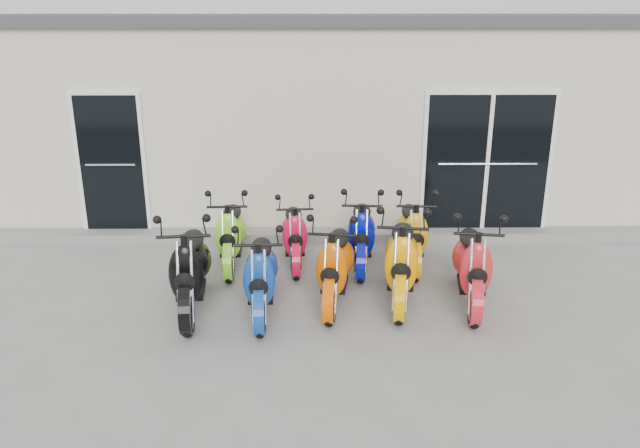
{
  "coord_description": "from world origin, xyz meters",
  "views": [
    {
      "loc": [
        -0.07,
        -7.24,
        3.45
      ],
      "look_at": [
        0.0,
        0.6,
        0.75
      ],
      "focal_mm": 35.0,
      "sensor_mm": 36.0,
      "label": 1
    }
  ],
  "objects_px": {
    "scooter_front_black": "(190,258)",
    "scooter_back_yellow": "(413,224)",
    "scooter_back_blue": "(362,224)",
    "scooter_front_orange_a": "(335,254)",
    "scooter_front_blue": "(260,264)",
    "scooter_back_red": "(294,226)",
    "scooter_front_red": "(473,255)",
    "scooter_front_orange_b": "(402,249)",
    "scooter_back_green": "(231,225)"
  },
  "relations": [
    {
      "from": "scooter_front_black",
      "to": "scooter_back_blue",
      "type": "distance_m",
      "value": 2.53
    },
    {
      "from": "scooter_front_blue",
      "to": "scooter_back_yellow",
      "type": "bearing_deg",
      "value": 33.21
    },
    {
      "from": "scooter_front_red",
      "to": "scooter_back_blue",
      "type": "distance_m",
      "value": 1.75
    },
    {
      "from": "scooter_front_blue",
      "to": "scooter_back_blue",
      "type": "height_order",
      "value": "scooter_front_blue"
    },
    {
      "from": "scooter_front_red",
      "to": "scooter_back_yellow",
      "type": "bearing_deg",
      "value": 122.14
    },
    {
      "from": "scooter_back_green",
      "to": "scooter_back_yellow",
      "type": "height_order",
      "value": "scooter_back_green"
    },
    {
      "from": "scooter_front_red",
      "to": "scooter_front_orange_b",
      "type": "bearing_deg",
      "value": -179.02
    },
    {
      "from": "scooter_front_orange_b",
      "to": "scooter_back_green",
      "type": "height_order",
      "value": "scooter_front_orange_b"
    },
    {
      "from": "scooter_front_black",
      "to": "scooter_front_orange_b",
      "type": "distance_m",
      "value": 2.56
    },
    {
      "from": "scooter_front_black",
      "to": "scooter_front_red",
      "type": "relative_size",
      "value": 1.04
    },
    {
      "from": "scooter_front_blue",
      "to": "scooter_front_orange_a",
      "type": "height_order",
      "value": "scooter_front_orange_a"
    },
    {
      "from": "scooter_back_green",
      "to": "scooter_front_blue",
      "type": "bearing_deg",
      "value": -72.88
    },
    {
      "from": "scooter_front_orange_a",
      "to": "scooter_back_yellow",
      "type": "distance_m",
      "value": 1.63
    },
    {
      "from": "scooter_back_red",
      "to": "scooter_front_red",
      "type": "bearing_deg",
      "value": -33.69
    },
    {
      "from": "scooter_back_green",
      "to": "scooter_back_red",
      "type": "xyz_separation_m",
      "value": [
        0.89,
        0.05,
        -0.04
      ]
    },
    {
      "from": "scooter_back_blue",
      "to": "scooter_back_yellow",
      "type": "bearing_deg",
      "value": 5.39
    },
    {
      "from": "scooter_back_blue",
      "to": "scooter_back_yellow",
      "type": "distance_m",
      "value": 0.71
    },
    {
      "from": "scooter_front_blue",
      "to": "scooter_back_green",
      "type": "relative_size",
      "value": 1.01
    },
    {
      "from": "scooter_front_blue",
      "to": "scooter_front_orange_a",
      "type": "distance_m",
      "value": 0.93
    },
    {
      "from": "scooter_front_orange_b",
      "to": "scooter_back_green",
      "type": "xyz_separation_m",
      "value": [
        -2.24,
        1.12,
        -0.06
      ]
    },
    {
      "from": "scooter_front_orange_b",
      "to": "scooter_front_blue",
      "type": "bearing_deg",
      "value": -160.65
    },
    {
      "from": "scooter_front_red",
      "to": "scooter_back_yellow",
      "type": "height_order",
      "value": "scooter_front_red"
    },
    {
      "from": "scooter_front_blue",
      "to": "scooter_front_orange_a",
      "type": "bearing_deg",
      "value": 14.02
    },
    {
      "from": "scooter_front_red",
      "to": "scooter_back_green",
      "type": "distance_m",
      "value": 3.32
    },
    {
      "from": "scooter_front_orange_a",
      "to": "scooter_back_yellow",
      "type": "height_order",
      "value": "scooter_front_orange_a"
    },
    {
      "from": "scooter_back_green",
      "to": "scooter_front_orange_b",
      "type": "bearing_deg",
      "value": -29.69
    },
    {
      "from": "scooter_back_red",
      "to": "scooter_back_yellow",
      "type": "xyz_separation_m",
      "value": [
        1.65,
        -0.05,
        0.04
      ]
    },
    {
      "from": "scooter_front_black",
      "to": "scooter_front_blue",
      "type": "relative_size",
      "value": 1.09
    },
    {
      "from": "scooter_front_black",
      "to": "scooter_front_orange_a",
      "type": "height_order",
      "value": "scooter_front_black"
    },
    {
      "from": "scooter_back_green",
      "to": "scooter_back_blue",
      "type": "relative_size",
      "value": 0.99
    },
    {
      "from": "scooter_front_blue",
      "to": "scooter_front_red",
      "type": "xyz_separation_m",
      "value": [
        2.55,
        0.21,
        0.03
      ]
    },
    {
      "from": "scooter_front_orange_b",
      "to": "scooter_back_red",
      "type": "relative_size",
      "value": 1.17
    },
    {
      "from": "scooter_front_orange_a",
      "to": "scooter_back_blue",
      "type": "height_order",
      "value": "scooter_front_orange_a"
    },
    {
      "from": "scooter_back_blue",
      "to": "scooter_back_yellow",
      "type": "relative_size",
      "value": 1.01
    },
    {
      "from": "scooter_front_black",
      "to": "scooter_front_blue",
      "type": "distance_m",
      "value": 0.84
    },
    {
      "from": "scooter_front_orange_b",
      "to": "scooter_back_blue",
      "type": "relative_size",
      "value": 1.09
    },
    {
      "from": "scooter_front_blue",
      "to": "scooter_back_red",
      "type": "bearing_deg",
      "value": 74.09
    },
    {
      "from": "scooter_front_red",
      "to": "scooter_back_blue",
      "type": "height_order",
      "value": "scooter_front_red"
    },
    {
      "from": "scooter_front_black",
      "to": "scooter_front_orange_a",
      "type": "xyz_separation_m",
      "value": [
        1.73,
        0.19,
        -0.04
      ]
    },
    {
      "from": "scooter_front_blue",
      "to": "scooter_front_orange_a",
      "type": "xyz_separation_m",
      "value": [
        0.89,
        0.27,
        0.01
      ]
    },
    {
      "from": "scooter_front_red",
      "to": "scooter_back_blue",
      "type": "bearing_deg",
      "value": 144.2
    },
    {
      "from": "scooter_back_yellow",
      "to": "scooter_front_blue",
      "type": "bearing_deg",
      "value": -140.84
    },
    {
      "from": "scooter_front_black",
      "to": "scooter_back_red",
      "type": "bearing_deg",
      "value": 44.52
    },
    {
      "from": "scooter_front_black",
      "to": "scooter_back_yellow",
      "type": "xyz_separation_m",
      "value": [
        2.84,
        1.37,
        -0.07
      ]
    },
    {
      "from": "scooter_back_blue",
      "to": "scooter_front_red",
      "type": "bearing_deg",
      "value": -39.84
    },
    {
      "from": "scooter_front_orange_b",
      "to": "scooter_back_yellow",
      "type": "height_order",
      "value": "scooter_front_orange_b"
    },
    {
      "from": "scooter_front_black",
      "to": "scooter_front_orange_a",
      "type": "relative_size",
      "value": 1.06
    },
    {
      "from": "scooter_front_blue",
      "to": "scooter_back_blue",
      "type": "relative_size",
      "value": 1.0
    },
    {
      "from": "scooter_front_black",
      "to": "scooter_back_green",
      "type": "xyz_separation_m",
      "value": [
        0.31,
        1.37,
        -0.06
      ]
    },
    {
      "from": "scooter_front_orange_a",
      "to": "scooter_front_orange_b",
      "type": "relative_size",
      "value": 0.94
    }
  ]
}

